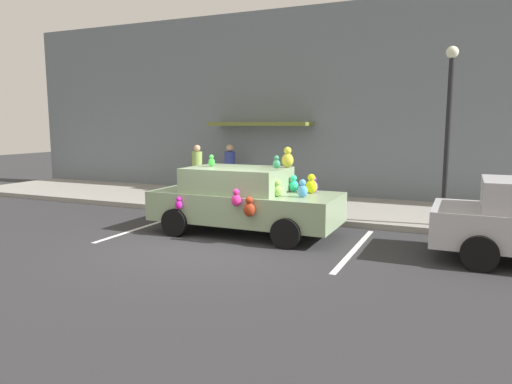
# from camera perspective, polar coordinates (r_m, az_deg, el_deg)

# --- Properties ---
(ground_plane) EXTENTS (60.00, 60.00, 0.00)m
(ground_plane) POSITION_cam_1_polar(r_m,az_deg,el_deg) (10.05, -5.51, -6.55)
(ground_plane) COLOR #2D2D30
(sidewalk) EXTENTS (24.00, 4.00, 0.15)m
(sidewalk) POSITION_cam_1_polar(r_m,az_deg,el_deg) (14.49, 4.23, -1.64)
(sidewalk) COLOR gray
(sidewalk) RESTS_ON ground
(storefront_building) EXTENTS (24.00, 1.25, 6.40)m
(storefront_building) POSITION_cam_1_polar(r_m,az_deg,el_deg) (16.33, 6.88, 10.42)
(storefront_building) COLOR slate
(storefront_building) RESTS_ON ground
(parking_stripe_front) EXTENTS (0.12, 3.60, 0.01)m
(parking_stripe_front) POSITION_cam_1_polar(r_m,az_deg,el_deg) (9.98, 11.83, -6.77)
(parking_stripe_front) COLOR silver
(parking_stripe_front) RESTS_ON ground
(parking_stripe_rear) EXTENTS (0.12, 3.60, 0.01)m
(parking_stripe_rear) POSITION_cam_1_polar(r_m,az_deg,el_deg) (12.18, -13.31, -4.09)
(parking_stripe_rear) COLOR silver
(parking_stripe_rear) RESTS_ON ground
(plush_covered_car) EXTENTS (4.36, 2.14, 2.03)m
(plush_covered_car) POSITION_cam_1_polar(r_m,az_deg,el_deg) (11.06, -1.47, -0.91)
(plush_covered_car) COLOR #89A279
(plush_covered_car) RESTS_ON ground
(teddy_bear_on_sidewalk) EXTENTS (0.37, 0.31, 0.70)m
(teddy_bear_on_sidewalk) POSITION_cam_1_polar(r_m,az_deg,el_deg) (13.91, -5.26, -0.41)
(teddy_bear_on_sidewalk) COLOR beige
(teddy_bear_on_sidewalk) RESTS_ON sidewalk
(street_lamp_post) EXTENTS (0.28, 0.28, 4.16)m
(street_lamp_post) POSITION_cam_1_polar(r_m,az_deg,el_deg) (11.96, 22.21, 8.20)
(street_lamp_post) COLOR black
(street_lamp_post) RESTS_ON sidewalk
(pedestrian_near_shopfront) EXTENTS (0.36, 0.36, 1.68)m
(pedestrian_near_shopfront) POSITION_cam_1_polar(r_m,az_deg,el_deg) (16.73, -7.08, 2.59)
(pedestrian_near_shopfront) COLOR #8DB154
(pedestrian_near_shopfront) RESTS_ON sidewalk
(pedestrian_walking_past) EXTENTS (0.37, 0.37, 1.69)m
(pedestrian_walking_past) POSITION_cam_1_polar(r_m,az_deg,el_deg) (16.68, -3.17, 2.65)
(pedestrian_walking_past) COLOR navy
(pedestrian_walking_past) RESTS_ON sidewalk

